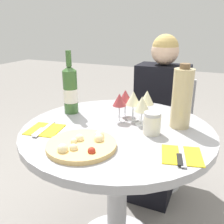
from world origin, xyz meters
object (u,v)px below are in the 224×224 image
Objects in this scene: seated_diner at (157,126)px; tall_carafe at (182,98)px; chair_behind_diner at (161,133)px; pizza_large at (82,145)px; wine_bottle at (70,90)px; dining_table at (117,158)px.

seated_diner is 3.80× the size of tall_carafe.
tall_carafe is at bearing 108.93° from chair_behind_diner.
wine_bottle is (-0.27, 0.34, 0.12)m from pizza_large.
chair_behind_diner is 2.89× the size of pizza_large.
chair_behind_diner is 0.71× the size of seated_diner.
pizza_large is 0.93× the size of tall_carafe.
dining_table is 0.65m from seated_diner.
pizza_large is 0.45m from wine_bottle.
wine_bottle is 0.59m from tall_carafe.
pizza_large is at bearing -101.82° from dining_table.
pizza_large reaches higher than dining_table.
chair_behind_diner is 0.85m from tall_carafe.
chair_behind_diner is at bearing 108.93° from tall_carafe.
pizza_large is (-0.10, -0.89, 0.25)m from seated_diner.
pizza_large is 0.83× the size of wine_bottle.
tall_carafe is at bearing 3.90° from wine_bottle.
seated_diner is at bearing 113.72° from tall_carafe.
tall_carafe is (0.59, 0.04, 0.01)m from wine_bottle.
tall_carafe reaches higher than dining_table.
wine_bottle is at bearing 128.20° from pizza_large.
wine_bottle is at bearing -176.10° from tall_carafe.
pizza_large is at bearing -130.10° from tall_carafe.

